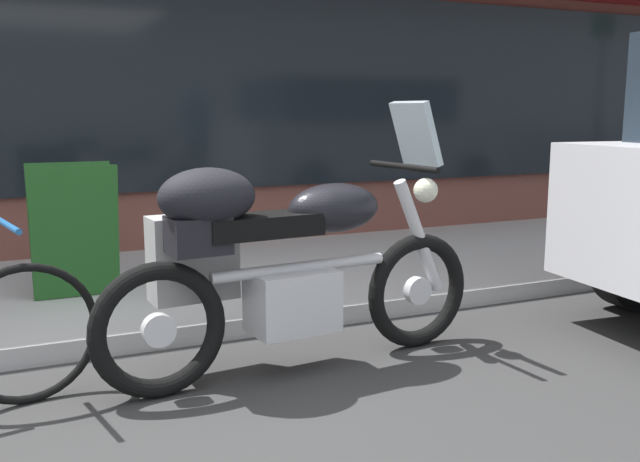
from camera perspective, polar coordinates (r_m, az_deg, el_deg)
ground_plane at (r=3.14m, az=-11.11°, el=-16.10°), size 80.00×80.00×0.00m
touring_motorcycle at (r=3.61m, az=-3.61°, el=-2.20°), size 2.18×0.62×1.41m
sandwich_board_sign at (r=4.96m, az=-19.38°, el=0.05°), size 0.55×0.41×0.89m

